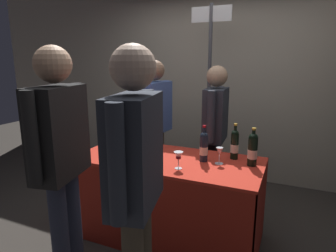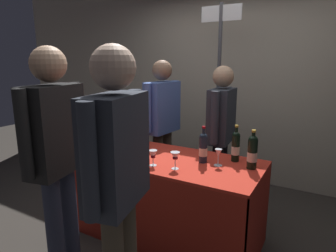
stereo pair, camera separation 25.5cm
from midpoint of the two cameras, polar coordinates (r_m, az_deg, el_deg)
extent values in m
plane|color=#38332D|center=(2.98, -2.62, -20.75)|extent=(12.00, 12.00, 0.00)
cube|color=#B2A893|center=(4.14, 8.23, 9.89)|extent=(7.95, 0.12, 2.89)
cube|color=red|center=(2.64, -2.79, -6.67)|extent=(1.67, 0.77, 0.02)
cube|color=#A32519|center=(2.50, -6.77, -17.81)|extent=(1.67, 0.01, 0.76)
cube|color=#A32519|center=(3.10, 0.49, -11.36)|extent=(1.67, 0.01, 0.76)
cube|color=#A32519|center=(3.21, -16.31, -11.01)|extent=(0.01, 0.77, 0.76)
cube|color=#A32519|center=(2.57, 14.89, -17.21)|extent=(0.01, 0.77, 0.76)
cylinder|color=black|center=(2.49, 13.55, -5.00)|extent=(0.08, 0.08, 0.24)
sphere|color=black|center=(2.45, 13.70, -2.31)|extent=(0.08, 0.08, 0.08)
cylinder|color=black|center=(2.44, 13.74, -1.56)|extent=(0.03, 0.03, 0.07)
cylinder|color=#B7932D|center=(2.43, 13.79, -0.60)|extent=(0.03, 0.03, 0.02)
cylinder|color=beige|center=(2.49, 13.53, -5.42)|extent=(0.08, 0.08, 0.08)
cylinder|color=black|center=(2.79, -9.94, -2.70)|extent=(0.07, 0.07, 0.26)
sphere|color=black|center=(2.76, -10.04, -0.12)|extent=(0.07, 0.07, 0.07)
cylinder|color=black|center=(2.75, -10.07, 0.59)|extent=(0.03, 0.03, 0.07)
cylinder|color=#B7932D|center=(2.74, -10.10, 1.49)|extent=(0.03, 0.03, 0.02)
cylinder|color=beige|center=(2.80, -9.92, -3.11)|extent=(0.07, 0.07, 0.08)
cylinder|color=black|center=(2.93, -8.83, -1.95)|extent=(0.07, 0.07, 0.25)
sphere|color=black|center=(2.90, -8.91, 0.48)|extent=(0.07, 0.07, 0.07)
cylinder|color=black|center=(2.89, -8.94, 1.23)|extent=(0.03, 0.03, 0.08)
cylinder|color=#B7932D|center=(2.88, -8.97, 2.15)|extent=(0.03, 0.03, 0.02)
cylinder|color=beige|center=(2.93, -8.81, -2.33)|extent=(0.08, 0.08, 0.08)
cylinder|color=black|center=(2.62, 10.31, -4.01)|extent=(0.07, 0.07, 0.23)
sphere|color=black|center=(2.59, 10.41, -1.54)|extent=(0.07, 0.07, 0.07)
cylinder|color=black|center=(2.58, 10.44, -0.75)|extent=(0.03, 0.03, 0.07)
cylinder|color=#B7932D|center=(2.57, 10.48, 0.25)|extent=(0.03, 0.03, 0.02)
cylinder|color=beige|center=(2.63, 10.29, -4.40)|extent=(0.07, 0.07, 0.07)
cylinder|color=#192333|center=(2.53, 4.22, -4.52)|extent=(0.07, 0.07, 0.23)
sphere|color=#192333|center=(2.50, 4.26, -2.04)|extent=(0.07, 0.07, 0.07)
cylinder|color=#192333|center=(2.49, 4.27, -1.18)|extent=(0.03, 0.03, 0.08)
cylinder|color=maroon|center=(2.48, 4.29, -0.11)|extent=(0.03, 0.03, 0.02)
cylinder|color=beige|center=(2.54, 4.21, -4.92)|extent=(0.07, 0.07, 0.07)
cylinder|color=black|center=(2.95, -11.75, -2.37)|extent=(0.08, 0.08, 0.22)
sphere|color=black|center=(2.92, -11.84, -0.34)|extent=(0.08, 0.08, 0.08)
cylinder|color=black|center=(2.92, -11.87, 0.29)|extent=(0.03, 0.03, 0.07)
cylinder|color=black|center=(2.91, -11.91, 1.10)|extent=(0.03, 0.03, 0.02)
cylinder|color=beige|center=(2.95, -11.73, -2.69)|extent=(0.08, 0.08, 0.07)
cylinder|color=#192333|center=(2.52, -11.13, -4.80)|extent=(0.06, 0.06, 0.23)
sphere|color=#192333|center=(2.49, -11.24, -2.29)|extent=(0.06, 0.06, 0.06)
cylinder|color=#192333|center=(2.48, -11.27, -1.55)|extent=(0.03, 0.03, 0.07)
cylinder|color=black|center=(2.47, -11.32, -0.60)|extent=(0.03, 0.03, 0.02)
cylinder|color=beige|center=(2.52, -11.11, -5.20)|extent=(0.07, 0.07, 0.07)
cylinder|color=silver|center=(2.45, -5.51, -7.87)|extent=(0.06, 0.06, 0.00)
cylinder|color=silver|center=(2.44, -5.52, -7.17)|extent=(0.01, 0.01, 0.06)
cone|color=silver|center=(2.42, -5.56, -5.72)|extent=(0.07, 0.07, 0.07)
cylinder|color=#590C19|center=(2.43, -5.55, -6.16)|extent=(0.04, 0.04, 0.02)
cylinder|color=silver|center=(2.51, 7.18, -7.40)|extent=(0.07, 0.07, 0.00)
cylinder|color=silver|center=(2.50, 7.20, -6.59)|extent=(0.01, 0.01, 0.07)
cone|color=silver|center=(2.48, 7.25, -5.05)|extent=(0.06, 0.06, 0.07)
cylinder|color=silver|center=(2.39, -1.03, -8.41)|extent=(0.06, 0.06, 0.00)
cylinder|color=silver|center=(2.37, -1.04, -7.50)|extent=(0.01, 0.01, 0.08)
cone|color=silver|center=(2.35, -1.04, -5.90)|extent=(0.08, 0.08, 0.06)
cylinder|color=#590C19|center=(2.36, -1.04, -6.30)|extent=(0.04, 0.04, 0.02)
cylinder|color=black|center=(3.38, 7.09, -9.00)|extent=(0.12, 0.12, 0.80)
cylinder|color=black|center=(3.23, 6.43, -10.03)|extent=(0.12, 0.12, 0.80)
cube|color=#2D333D|center=(3.11, 7.09, 2.19)|extent=(0.24, 0.43, 0.56)
sphere|color=tan|center=(3.06, 7.31, 9.73)|extent=(0.22, 0.22, 0.22)
cylinder|color=#2D333D|center=(3.35, 8.08, 3.32)|extent=(0.08, 0.08, 0.52)
cylinder|color=#2D333D|center=(2.86, 5.97, 1.76)|extent=(0.08, 0.08, 0.52)
cylinder|color=#4C4233|center=(3.60, -3.77, -7.27)|extent=(0.12, 0.12, 0.83)
cylinder|color=#4C4233|center=(3.47, -5.38, -8.13)|extent=(0.12, 0.12, 0.83)
cube|color=#4C6BB7|center=(3.35, -4.77, 3.68)|extent=(0.25, 0.47, 0.58)
sphere|color=#8C664C|center=(3.31, -4.91, 10.92)|extent=(0.23, 0.23, 0.23)
cylinder|color=#4C6BB7|center=(3.57, -2.32, 4.65)|extent=(0.08, 0.08, 0.54)
cylinder|color=#4C6BB7|center=(3.13, -7.57, 3.40)|extent=(0.08, 0.08, 0.54)
cube|color=#2D333D|center=(1.57, -11.19, -5.16)|extent=(0.30, 0.48, 0.61)
sphere|color=beige|center=(1.49, -11.93, 11.25)|extent=(0.24, 0.24, 0.24)
cylinder|color=#2D333D|center=(1.33, -15.62, -7.59)|extent=(0.08, 0.08, 0.56)
cylinder|color=#2D333D|center=(1.80, -8.02, -1.86)|extent=(0.08, 0.08, 0.56)
cylinder|color=#2D3347|center=(2.32, -23.67, -19.87)|extent=(0.12, 0.12, 0.87)
cylinder|color=#2D3347|center=(2.44, -21.18, -17.92)|extent=(0.12, 0.12, 0.87)
cube|color=black|center=(2.10, -24.09, -1.21)|extent=(0.30, 0.48, 0.62)
sphere|color=tan|center=(2.05, -25.24, 10.99)|extent=(0.24, 0.24, 0.24)
cylinder|color=black|center=(1.89, -28.92, -2.38)|extent=(0.08, 0.08, 0.57)
cylinder|color=black|center=(2.31, -20.25, 0.94)|extent=(0.08, 0.08, 0.57)
cylinder|color=#47474C|center=(3.58, 5.99, 4.66)|extent=(0.04, 0.04, 2.29)
cube|color=silver|center=(3.59, 6.39, 21.14)|extent=(0.48, 0.02, 0.17)
camera|label=1|loc=(0.13, -92.86, -0.65)|focal=30.88mm
camera|label=2|loc=(0.13, 87.14, 0.65)|focal=30.88mm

